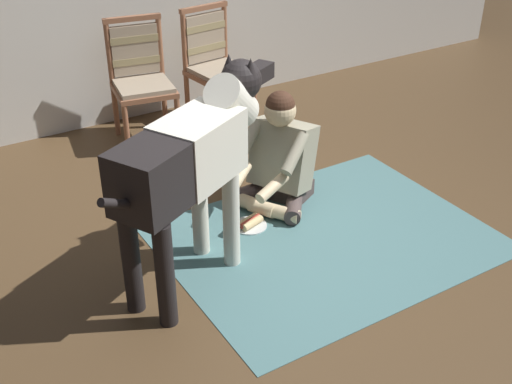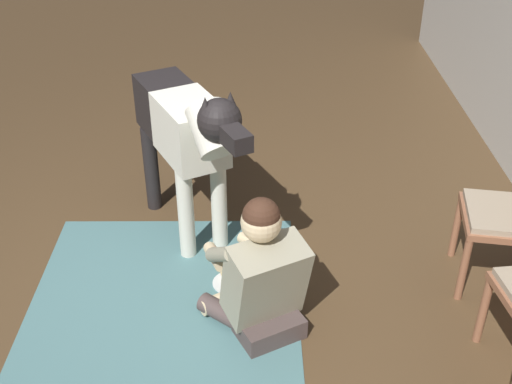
% 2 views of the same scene
% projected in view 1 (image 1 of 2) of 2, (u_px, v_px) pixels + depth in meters
% --- Properties ---
extents(ground_plane, '(15.31, 15.31, 0.00)m').
position_uv_depth(ground_plane, '(291.00, 254.00, 4.01)').
color(ground_plane, '#4D3822').
extents(area_rug, '(2.00, 1.54, 0.01)m').
position_uv_depth(area_rug, '(327.00, 238.00, 4.14)').
color(area_rug, slate).
rests_on(area_rug, ground).
extents(dining_chair_left_of_pair, '(0.53, 0.53, 0.98)m').
position_uv_depth(dining_chair_left_of_pair, '(140.00, 74.00, 5.20)').
color(dining_chair_left_of_pair, brown).
rests_on(dining_chair_left_of_pair, ground).
extents(dining_chair_right_of_pair, '(0.51, 0.51, 0.98)m').
position_uv_depth(dining_chair_right_of_pair, '(214.00, 60.00, 5.50)').
color(dining_chair_right_of_pair, brown).
rests_on(dining_chair_right_of_pair, ground).
extents(person_sitting_on_floor, '(0.74, 0.63, 0.82)m').
position_uv_depth(person_sitting_on_floor, '(279.00, 159.00, 4.38)').
color(person_sitting_on_floor, '#4C3D3B').
rests_on(person_sitting_on_floor, ground).
extents(large_dog, '(1.36, 0.79, 1.19)m').
position_uv_depth(large_dog, '(193.00, 158.00, 3.45)').
color(large_dog, silver).
rests_on(large_dog, ground).
extents(hot_dog_on_plate, '(0.22, 0.22, 0.06)m').
position_uv_depth(hot_dog_on_plate, '(250.00, 223.00, 4.26)').
color(hot_dog_on_plate, silver).
rests_on(hot_dog_on_plate, ground).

